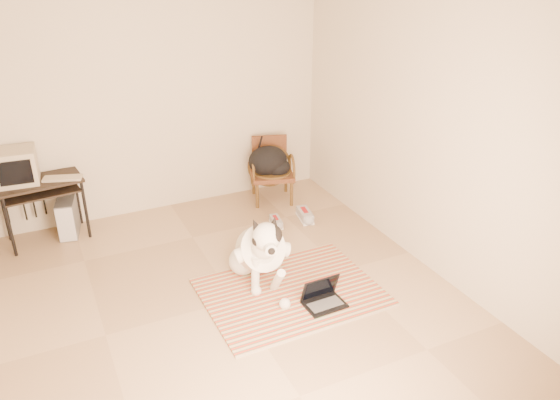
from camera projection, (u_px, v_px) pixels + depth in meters
floor at (235, 300)px, 5.08m from camera, size 4.50×4.50×0.00m
wall_back at (161, 100)px, 6.33m from camera, size 4.50×0.00×4.50m
wall_front at (392, 319)px, 2.66m from camera, size 4.50×0.00×4.50m
wall_right at (423, 132)px, 5.27m from camera, size 0.00×4.50×4.50m
rug at (291, 292)px, 5.18m from camera, size 1.63×1.25×0.02m
dog at (260, 251)px, 5.22m from camera, size 0.57×1.17×0.84m
laptop at (323, 298)px, 4.97m from camera, size 0.37×0.27×0.26m
computer_desk at (41, 189)px, 5.86m from camera, size 0.89×0.56×0.71m
crt_monitor at (16, 166)px, 5.71m from camera, size 0.43×0.42×0.36m
desk_keyboard at (63, 178)px, 5.85m from camera, size 0.43×0.26×0.03m
pc_tower at (68, 216)px, 6.16m from camera, size 0.28×0.48×0.42m
rattan_chair at (271, 169)px, 6.93m from camera, size 0.64×0.63×0.79m
backpack at (270, 162)px, 6.81m from camera, size 0.50×0.42×0.37m
sneaker_left at (276, 222)px, 6.40m from camera, size 0.15×0.28×0.09m
sneaker_right at (305, 215)px, 6.53m from camera, size 0.19×0.35×0.12m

